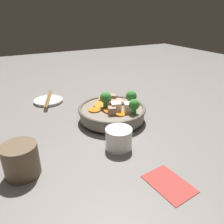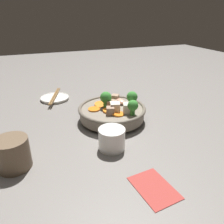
{
  "view_description": "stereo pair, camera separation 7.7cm",
  "coord_description": "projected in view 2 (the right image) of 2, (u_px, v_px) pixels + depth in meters",
  "views": [
    {
      "loc": [
        -0.62,
        0.33,
        0.36
      ],
      "look_at": [
        0.0,
        0.0,
        0.03
      ],
      "focal_mm": 35.0,
      "sensor_mm": 36.0,
      "label": 1
    },
    {
      "loc": [
        -0.65,
        0.25,
        0.36
      ],
      "look_at": [
        0.0,
        0.0,
        0.03
      ],
      "focal_mm": 35.0,
      "sensor_mm": 36.0,
      "label": 2
    }
  ],
  "objects": [
    {
      "name": "tea_cup",
      "position": [
        112.0,
        139.0,
        0.61
      ],
      "size": [
        0.08,
        0.08,
        0.06
      ],
      "color": "white",
      "rests_on": "ground_plane"
    },
    {
      "name": "chopsticks_pair",
      "position": [
        55.0,
        96.0,
        0.96
      ],
      "size": [
        0.2,
        0.08,
        0.01
      ],
      "color": "olive",
      "rests_on": "side_saucer"
    },
    {
      "name": "dark_mug",
      "position": [
        13.0,
        153.0,
        0.54
      ],
      "size": [
        0.11,
        0.08,
        0.08
      ],
      "color": "brown",
      "rests_on": "ground_plane"
    },
    {
      "name": "ground_plane",
      "position": [
        112.0,
        120.0,
        0.79
      ],
      "size": [
        3.0,
        3.0,
        0.0
      ],
      "primitive_type": "plane",
      "color": "slate"
    },
    {
      "name": "stirfry_bowl",
      "position": [
        113.0,
        111.0,
        0.77
      ],
      "size": [
        0.24,
        0.24,
        0.11
      ],
      "color": "slate",
      "rests_on": "ground_plane"
    },
    {
      "name": "side_saucer",
      "position": [
        55.0,
        98.0,
        0.97
      ],
      "size": [
        0.12,
        0.12,
        0.01
      ],
      "color": "white",
      "rests_on": "ground_plane"
    },
    {
      "name": "napkin",
      "position": [
        154.0,
        188.0,
        0.49
      ],
      "size": [
        0.12,
        0.09,
        0.0
      ],
      "color": "#A33833",
      "rests_on": "ground_plane"
    }
  ]
}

